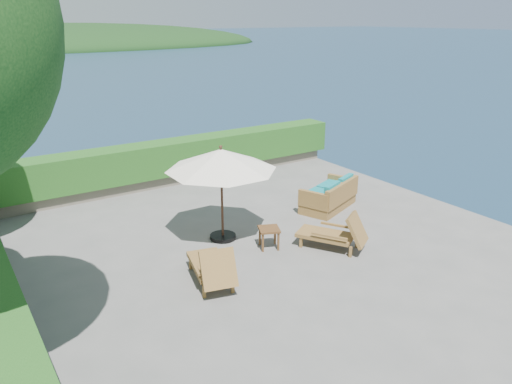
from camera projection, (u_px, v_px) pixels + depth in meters
ground at (264, 250)px, 11.30m from camera, size 12.00×12.00×0.00m
foundation at (264, 309)px, 11.82m from camera, size 12.00×12.00×3.00m
ocean at (264, 360)px, 12.30m from camera, size 600.00×600.00×0.00m
offshore_island at (50, 47)px, 135.48m from camera, size 126.00×57.60×12.60m
planter_wall_far at (164, 179)px, 15.65m from camera, size 12.00×0.60×0.36m
hedge_far at (163, 158)px, 15.42m from camera, size 12.40×0.90×1.00m
patio_umbrella at (221, 161)px, 11.23m from camera, size 3.33×3.33×2.29m
lounge_left at (212, 266)px, 9.75m from camera, size 1.03×1.72×0.93m
lounge_right at (336, 233)px, 11.24m from camera, size 1.35×1.66×0.90m
side_table at (269, 232)px, 11.28m from camera, size 0.60×0.60×0.49m
wicker_loveseat at (330, 197)px, 13.62m from camera, size 1.98×1.50×0.87m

